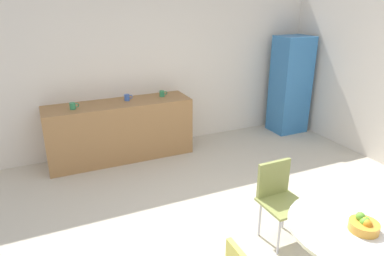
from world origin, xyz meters
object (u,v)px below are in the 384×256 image
at_px(fruit_bowl, 364,225).
at_px(mug_green, 73,106).
at_px(chair_olive, 278,192).
at_px(mug_white, 162,94).
at_px(round_table, 355,242).
at_px(mug_red, 127,97).
at_px(locker_cabinet, 290,85).

distance_m(fruit_bowl, mug_green, 3.90).
distance_m(chair_olive, mug_white, 2.69).
bearing_deg(round_table, fruit_bowl, -94.47).
height_order(chair_olive, fruit_bowl, fruit_bowl).
height_order(mug_green, mug_red, same).
distance_m(locker_cabinet, fruit_bowl, 4.08).
relative_size(round_table, mug_red, 8.15).
bearing_deg(locker_cabinet, mug_green, 179.42).
distance_m(round_table, chair_olive, 0.95).
relative_size(chair_olive, mug_white, 6.43).
bearing_deg(mug_red, chair_olive, -71.98).
bearing_deg(chair_olive, locker_cabinet, 49.33).
distance_m(chair_olive, mug_green, 3.06).
xyz_separation_m(chair_olive, fruit_bowl, (0.01, -0.99, 0.26)).
bearing_deg(mug_green, round_table, -64.14).
relative_size(round_table, mug_green, 8.15).
bearing_deg(mug_green, locker_cabinet, -0.58).
height_order(locker_cabinet, fruit_bowl, locker_cabinet).
bearing_deg(locker_cabinet, round_table, -121.81).
bearing_deg(mug_green, mug_white, 4.83).
bearing_deg(round_table, chair_olive, 90.53).
relative_size(chair_olive, mug_red, 6.43).
bearing_deg(fruit_bowl, mug_white, 94.71).
relative_size(locker_cabinet, mug_red, 13.61).
distance_m(chair_olive, mug_red, 2.82).
xyz_separation_m(round_table, mug_white, (-0.30, 3.59, 0.36)).
bearing_deg(round_table, mug_red, 103.61).
xyz_separation_m(round_table, fruit_bowl, (-0.00, -0.04, 0.19)).
relative_size(fruit_bowl, mug_red, 1.71).
bearing_deg(mug_red, fruit_bowl, -76.59).
xyz_separation_m(fruit_bowl, mug_red, (-0.87, 3.63, 0.16)).
bearing_deg(mug_white, chair_olive, -83.65).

